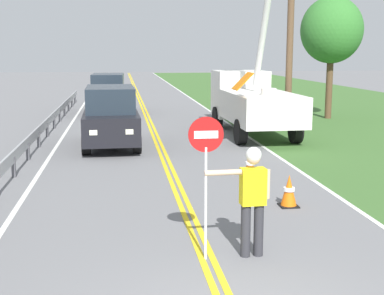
{
  "coord_description": "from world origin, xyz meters",
  "views": [
    {
      "loc": [
        -1.34,
        -5.44,
        3.34
      ],
      "look_at": [
        0.23,
        6.25,
        1.2
      ],
      "focal_mm": 50.26,
      "sensor_mm": 36.0,
      "label": 1
    }
  ],
  "objects": [
    {
      "name": "edge_line_right",
      "position": [
        3.6,
        20.0,
        0.01
      ],
      "size": [
        0.12,
        110.0,
        0.01
      ],
      "primitive_type": "cube",
      "color": "silver",
      "rests_on": "ground"
    },
    {
      "name": "edge_line_left",
      "position": [
        -3.6,
        20.0,
        0.01
      ],
      "size": [
        0.12,
        110.0,
        0.01
      ],
      "primitive_type": "cube",
      "color": "silver",
      "rests_on": "ground"
    },
    {
      "name": "flagger_worker",
      "position": [
        0.74,
        2.75,
        1.05
      ],
      "size": [
        1.09,
        0.26,
        1.83
      ],
      "color": "#2D2D33",
      "rests_on": "ground"
    },
    {
      "name": "oncoming_suv_second",
      "position": [
        -1.96,
        23.71,
        1.06
      ],
      "size": [
        2.03,
        4.66,
        2.1
      ],
      "color": "black",
      "rests_on": "ground"
    },
    {
      "name": "centerline_yellow_left",
      "position": [
        -0.09,
        20.0,
        0.01
      ],
      "size": [
        0.11,
        110.0,
        0.01
      ],
      "primitive_type": "cube",
      "color": "yellow",
      "rests_on": "ground"
    },
    {
      "name": "guardrail_left_shoulder",
      "position": [
        -4.2,
        14.75,
        0.52
      ],
      "size": [
        0.1,
        32.0,
        0.71
      ],
      "color": "#9EA0A3",
      "rests_on": "ground"
    },
    {
      "name": "stop_sign_paddle",
      "position": [
        -0.03,
        2.71,
        1.71
      ],
      "size": [
        0.56,
        0.04,
        2.33
      ],
      "color": "silver",
      "rests_on": "ground"
    },
    {
      "name": "utility_pole_near",
      "position": [
        5.76,
        16.67,
        3.94
      ],
      "size": [
        1.8,
        0.28,
        7.52
      ],
      "color": "brown",
      "rests_on": "ground"
    },
    {
      "name": "utility_bucket_truck",
      "position": [
        3.9,
        15.69,
        1.44
      ],
      "size": [
        2.67,
        6.84,
        6.2
      ],
      "color": "white",
      "rests_on": "ground"
    },
    {
      "name": "traffic_cone_mid",
      "position": [
        2.04,
        8.18,
        0.34
      ],
      "size": [
        0.4,
        0.4,
        0.7
      ],
      "color": "orange",
      "rests_on": "ground"
    },
    {
      "name": "grass_verge_right",
      "position": [
        11.6,
        20.0,
        0.0
      ],
      "size": [
        16.0,
        110.0,
        0.01
      ],
      "primitive_type": "cube",
      "color": "#3D662D",
      "rests_on": "ground"
    },
    {
      "name": "roadside_tree_verge",
      "position": [
        8.89,
        19.96,
        4.27
      ],
      "size": [
        3.0,
        3.0,
        5.9
      ],
      "color": "brown",
      "rests_on": "ground"
    },
    {
      "name": "centerline_yellow_right",
      "position": [
        0.09,
        20.0,
        0.01
      ],
      "size": [
        0.11,
        110.0,
        0.01
      ],
      "primitive_type": "cube",
      "color": "yellow",
      "rests_on": "ground"
    },
    {
      "name": "traffic_cone_lead",
      "position": [
        2.23,
        5.43,
        0.34
      ],
      "size": [
        0.4,
        0.4,
        0.7
      ],
      "color": "orange",
      "rests_on": "ground"
    },
    {
      "name": "oncoming_suv_nearest",
      "position": [
        -1.68,
        13.4,
        1.06
      ],
      "size": [
        1.99,
        4.64,
        2.1
      ],
      "color": "black",
      "rests_on": "ground"
    }
  ]
}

